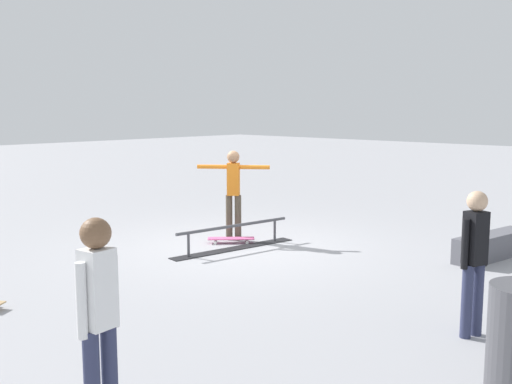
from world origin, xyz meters
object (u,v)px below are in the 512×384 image
(skater_main, at_px, (233,188))
(skateboard_main, at_px, (231,239))
(skate_ledge, at_px, (492,246))
(bystander_black_shirt, at_px, (474,255))
(bystander_white_shirt, at_px, (99,315))
(grind_rail, at_px, (234,238))

(skater_main, distance_m, skateboard_main, 0.88)
(skate_ledge, height_order, skateboard_main, skate_ledge)
(bystander_black_shirt, height_order, bystander_white_shirt, bystander_white_shirt)
(skateboard_main, xyz_separation_m, bystander_white_shirt, (4.92, 3.74, 0.82))
(grind_rail, xyz_separation_m, skate_ledge, (-2.32, 3.35, 0.02))
(grind_rail, height_order, skater_main, skater_main)
(grind_rail, bearing_deg, skateboard_main, -120.24)
(skater_main, height_order, skateboard_main, skater_main)
(skater_main, height_order, bystander_white_shirt, same)
(skater_main, distance_m, bystander_white_shirt, 6.44)
(skateboard_main, height_order, bystander_white_shirt, bystander_white_shirt)
(skater_main, height_order, bystander_black_shirt, skater_main)
(bystander_white_shirt, bearing_deg, skateboard_main, 29.54)
(bystander_white_shirt, bearing_deg, skate_ledge, -7.37)
(skater_main, bearing_deg, bystander_black_shirt, -54.29)
(skate_ledge, height_order, bystander_black_shirt, bystander_black_shirt)
(skateboard_main, bearing_deg, skater_main, 79.57)
(bystander_black_shirt, bearing_deg, skater_main, 92.85)
(skate_ledge, bearing_deg, skater_main, -64.65)
(skater_main, relative_size, bystander_black_shirt, 1.05)
(skateboard_main, distance_m, bystander_black_shirt, 5.08)
(skate_ledge, relative_size, bystander_white_shirt, 1.04)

